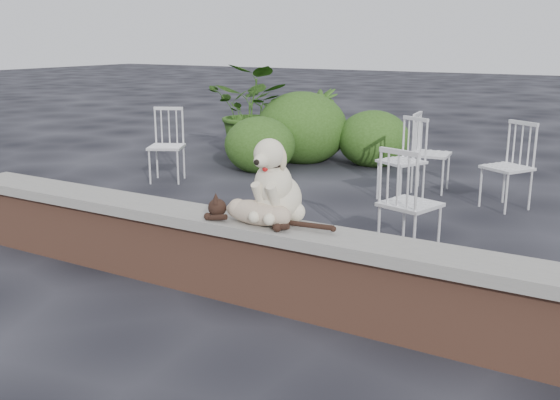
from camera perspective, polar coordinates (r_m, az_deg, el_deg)
The scene contains 13 objects.
ground at distance 4.47m, azimuth -0.25°, elevation -9.44°, with size 60.00×60.00×0.00m, color black.
brick_wall at distance 4.37m, azimuth -0.25°, elevation -6.45°, with size 6.00×0.30×0.50m, color brown.
capstone at distance 4.28m, azimuth -0.26°, elevation -2.82°, with size 6.20×0.40×0.08m, color slate.
dog at distance 4.29m, azimuth -0.13°, elevation 1.96°, with size 0.39×0.52×0.60m, color beige, non-canonical shape.
cat at distance 4.26m, azimuth -2.08°, elevation -1.02°, with size 1.11×0.27×0.19m, color tan, non-canonical shape.
chair_d at distance 7.21m, azimuth 19.83°, elevation 2.90°, with size 0.56×0.56×0.94m, color white, non-canonical shape.
chair_c at distance 5.41m, azimuth 11.68°, elevation -0.19°, with size 0.56×0.56×0.94m, color white, non-canonical shape.
chair_b at distance 7.26m, azimuth 10.91°, elevation 3.58°, with size 0.56×0.56×0.94m, color white, non-canonical shape.
chair_e at distance 7.79m, azimuth 13.51°, elevation 4.17°, with size 0.56×0.56×0.94m, color white, non-canonical shape.
chair_a at distance 8.23m, azimuth -10.23°, elevation 4.88°, with size 0.56×0.56×0.94m, color white, non-canonical shape.
potted_plant_a at distance 9.89m, azimuth -2.43°, elevation 8.10°, with size 1.28×1.11×1.42m, color #254714.
potted_plant_b at distance 9.91m, azimuth 3.64°, elevation 6.99°, with size 0.58×0.58×1.04m, color #254714.
shrubbery at distance 9.28m, azimuth 2.79°, elevation 5.94°, with size 2.26×2.14×1.10m.
Camera 1 is at (2.10, -3.51, 1.82)m, focal length 40.50 mm.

